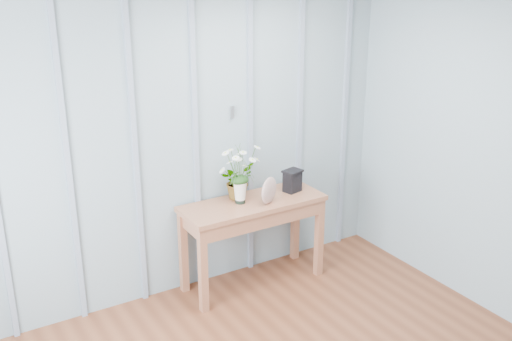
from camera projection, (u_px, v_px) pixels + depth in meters
room_shell at (255, 80)px, 3.28m from camera, size 4.00×4.50×2.50m
sideboard at (253, 214)px, 4.91m from camera, size 1.20×0.45×0.75m
daisy_vase at (240, 165)px, 4.73m from camera, size 0.36×0.27×0.51m
spider_plant at (237, 180)px, 4.89m from camera, size 0.35×0.34×0.31m
felt_disc_vessel at (269, 190)px, 4.80m from camera, size 0.22×0.16×0.22m
carved_box at (292, 181)px, 5.04m from camera, size 0.18×0.16×0.19m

